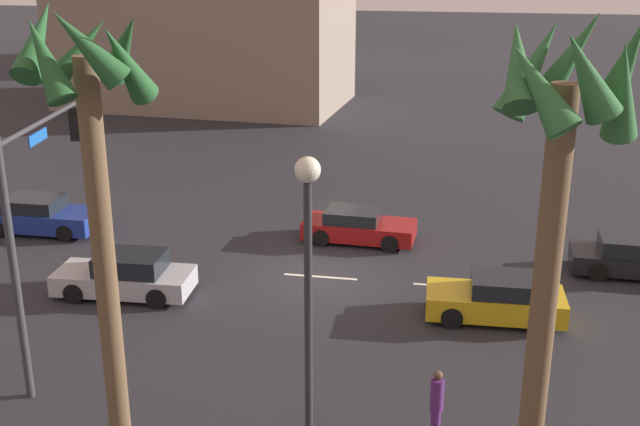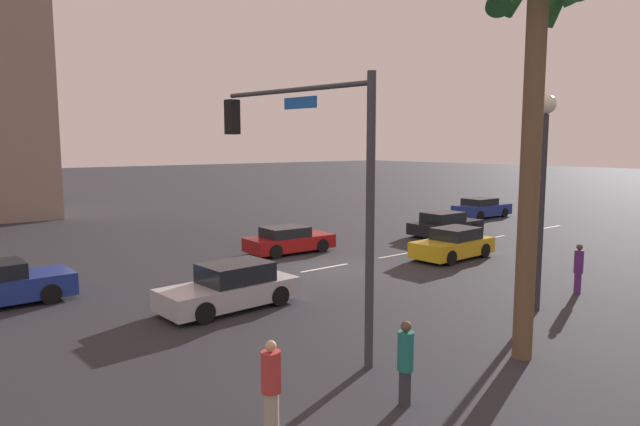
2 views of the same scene
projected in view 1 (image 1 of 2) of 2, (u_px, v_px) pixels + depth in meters
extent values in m
plane|color=#28282D|center=(318.00, 277.00, 26.57)|extent=(220.00, 220.00, 0.00)
cube|color=silver|center=(448.00, 286.00, 25.82)|extent=(2.26, 0.14, 0.01)
cube|color=silver|center=(320.00, 277.00, 26.55)|extent=(2.51, 0.14, 0.01)
cube|color=#B7B7BC|center=(124.00, 280.00, 25.11)|extent=(4.42, 1.95, 0.65)
cube|color=black|center=(131.00, 263.00, 24.87)|extent=(2.15, 1.64, 0.60)
cylinder|color=black|center=(74.00, 293.00, 24.56)|extent=(0.65, 0.25, 0.64)
cylinder|color=black|center=(95.00, 273.00, 26.11)|extent=(0.65, 0.25, 0.64)
cylinder|color=black|center=(157.00, 298.00, 24.21)|extent=(0.65, 0.25, 0.64)
cylinder|color=black|center=(173.00, 277.00, 25.76)|extent=(0.65, 0.25, 0.64)
cube|color=navy|center=(42.00, 219.00, 30.59)|extent=(4.48, 1.84, 0.73)
cube|color=black|center=(34.00, 203.00, 30.44)|extent=(2.15, 1.61, 0.50)
cylinder|color=black|center=(86.00, 218.00, 31.23)|extent=(0.64, 0.22, 0.64)
cylinder|color=black|center=(65.00, 233.00, 29.63)|extent=(0.64, 0.22, 0.64)
cylinder|color=black|center=(21.00, 214.00, 31.69)|extent=(0.64, 0.22, 0.64)
cube|color=maroon|center=(359.00, 229.00, 29.61)|extent=(4.25, 1.96, 0.63)
cube|color=black|center=(353.00, 215.00, 29.49)|extent=(2.07, 1.64, 0.45)
cylinder|color=black|center=(396.00, 228.00, 30.14)|extent=(0.65, 0.25, 0.64)
cylinder|color=black|center=(390.00, 244.00, 28.62)|extent=(0.65, 0.25, 0.64)
cylinder|color=black|center=(331.00, 223.00, 30.70)|extent=(0.65, 0.25, 0.64)
cylinder|color=black|center=(321.00, 238.00, 29.18)|extent=(0.65, 0.25, 0.64)
cube|color=black|center=(639.00, 262.00, 26.61)|extent=(4.53, 1.94, 0.63)
cube|color=black|center=(633.00, 245.00, 26.47)|extent=(2.20, 1.65, 0.53)
cylinder|color=black|center=(593.00, 253.00, 27.72)|extent=(0.65, 0.24, 0.64)
cylinder|color=black|center=(599.00, 272.00, 26.15)|extent=(0.65, 0.24, 0.64)
cube|color=gold|center=(495.00, 303.00, 23.49)|extent=(4.12, 1.87, 0.69)
cube|color=black|center=(505.00, 285.00, 23.26)|extent=(2.00, 1.60, 0.51)
cylinder|color=black|center=(452.00, 318.00, 22.96)|extent=(0.65, 0.24, 0.64)
cylinder|color=black|center=(452.00, 294.00, 24.50)|extent=(0.65, 0.24, 0.64)
cylinder|color=black|center=(541.00, 324.00, 22.60)|extent=(0.65, 0.24, 0.64)
cylinder|color=black|center=(535.00, 299.00, 24.14)|extent=(0.65, 0.24, 0.64)
cylinder|color=#38383D|center=(14.00, 273.00, 18.50)|extent=(0.20, 0.20, 6.65)
cylinder|color=#38383D|center=(40.00, 123.00, 19.81)|extent=(0.74, 4.88, 0.12)
cube|color=black|center=(76.00, 124.00, 22.32)|extent=(0.36, 0.36, 0.95)
sphere|color=#360503|center=(77.00, 112.00, 22.39)|extent=(0.20, 0.20, 0.20)
sphere|color=orange|center=(79.00, 123.00, 22.49)|extent=(0.20, 0.20, 0.20)
sphere|color=black|center=(80.00, 133.00, 22.59)|extent=(0.20, 0.20, 0.20)
cube|color=#1959B2|center=(38.00, 137.00, 19.69)|extent=(0.18, 1.10, 0.28)
cylinder|color=#2D2D33|center=(308.00, 312.00, 17.32)|extent=(0.18, 0.18, 5.97)
sphere|color=#F2EACC|center=(308.00, 170.00, 16.26)|extent=(0.56, 0.56, 0.56)
cylinder|color=#59266B|center=(435.00, 424.00, 17.83)|extent=(0.24, 0.24, 0.72)
cylinder|color=#59266B|center=(437.00, 395.00, 17.59)|extent=(0.33, 0.33, 0.79)
sphere|color=brown|center=(438.00, 375.00, 17.42)|extent=(0.21, 0.21, 0.21)
cylinder|color=brown|center=(540.00, 335.00, 13.46)|extent=(0.45, 0.45, 8.66)
cone|color=#2D6633|center=(518.00, 64.00, 12.00)|extent=(0.74, 1.43, 1.52)
cone|color=#2D6633|center=(539.00, 86.00, 11.55)|extent=(1.48, 1.30, 1.53)
cone|color=#2D6633|center=(587.00, 75.00, 11.34)|extent=(1.27, 0.87, 1.47)
cone|color=#2D6633|center=(622.00, 90.00, 11.72)|extent=(0.86, 1.28, 1.72)
cone|color=#2D6633|center=(624.00, 66.00, 12.08)|extent=(0.95, 1.50, 1.86)
cone|color=#2D6633|center=(567.00, 61.00, 12.81)|extent=(1.40, 0.70, 1.86)
cone|color=#2D6633|center=(532.00, 68.00, 12.76)|extent=(1.41, 1.19, 1.75)
cylinder|color=brown|center=(105.00, 274.00, 15.85)|extent=(0.46, 0.46, 8.73)
cone|color=#235628|center=(37.00, 38.00, 14.42)|extent=(0.66, 1.68, 1.61)
cone|color=#235628|center=(46.00, 59.00, 13.84)|extent=(1.42, 1.12, 1.65)
cone|color=#235628|center=(86.00, 46.00, 13.64)|extent=(1.53, 1.22, 1.57)
cone|color=#235628|center=(126.00, 62.00, 14.17)|extent=(0.80, 1.62, 1.69)
cone|color=#235628|center=(123.00, 47.00, 14.88)|extent=(1.49, 1.35, 1.55)
cone|color=#235628|center=(76.00, 54.00, 15.19)|extent=(1.62, 1.41, 1.65)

